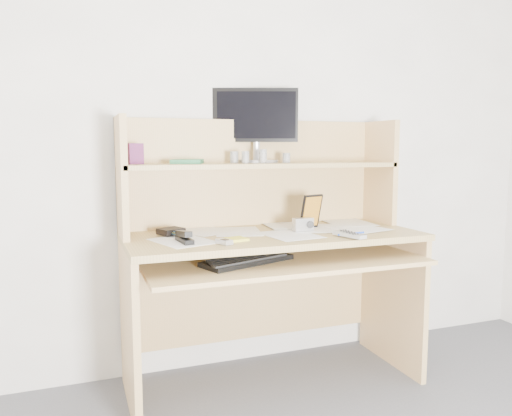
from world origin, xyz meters
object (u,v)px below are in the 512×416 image
object	(u,v)px
keyboard	(247,260)
tv_remote	(349,235)
monitor	(256,123)
desk	(267,242)
game_case	(311,211)

from	to	relation	value
keyboard	tv_remote	world-z (taller)	tv_remote
keyboard	tv_remote	size ratio (longest dim) A/B	2.67
keyboard	monitor	xyz separation A→B (m)	(0.18, 0.39, 0.62)
desk	monitor	world-z (taller)	monitor
desk	keyboard	size ratio (longest dim) A/B	3.10
monitor	tv_remote	bearing A→B (deg)	-40.28
monitor	game_case	bearing A→B (deg)	-24.27
tv_remote	game_case	xyz separation A→B (m)	(-0.06, 0.27, 0.08)
desk	tv_remote	world-z (taller)	desk
keyboard	tv_remote	bearing A→B (deg)	-31.53
desk	keyboard	xyz separation A→B (m)	(-0.18, -0.22, -0.03)
game_case	tv_remote	bearing A→B (deg)	-96.31
desk	game_case	size ratio (longest dim) A/B	8.20
desk	monitor	size ratio (longest dim) A/B	3.33
keyboard	game_case	world-z (taller)	game_case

